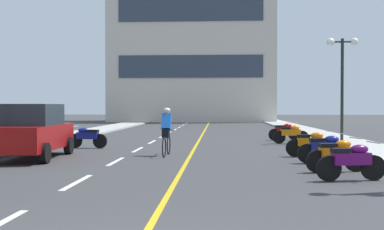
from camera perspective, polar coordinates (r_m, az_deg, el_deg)
ground_plane at (r=25.55m, az=0.48°, el=-2.83°), size 140.00×140.00×0.00m
curb_left at (r=29.74m, az=-13.24°, el=-2.19°), size 2.40×72.00×0.12m
curb_right at (r=29.13m, az=15.08°, el=-2.27°), size 2.40×72.00×0.12m
lane_dash_1 at (r=11.09m, az=-13.91°, el=-7.99°), size 0.14×2.20×0.01m
lane_dash_2 at (r=14.92m, az=-9.35°, el=-5.64°), size 0.14×2.20×0.01m
lane_dash_3 at (r=18.83m, az=-6.68°, el=-4.24°), size 0.14×2.20×0.01m
lane_dash_4 at (r=22.76m, az=-4.94°, el=-3.31°), size 0.14×2.20×0.01m
lane_dash_5 at (r=26.72m, az=-3.71°, el=-2.66°), size 0.14×2.20×0.01m
lane_dash_6 at (r=30.68m, az=-2.80°, el=-2.17°), size 0.14×2.20×0.01m
lane_dash_7 at (r=34.66m, az=-2.10°, el=-1.80°), size 0.14×2.20×0.01m
lane_dash_8 at (r=38.64m, az=-1.54°, el=-1.50°), size 0.14×2.20×0.01m
lane_dash_9 at (r=42.62m, az=-1.09°, el=-1.26°), size 0.14×2.20×0.01m
lane_dash_10 at (r=46.61m, az=-0.72°, el=-1.06°), size 0.14×2.20×0.01m
lane_dash_11 at (r=50.60m, az=-0.40°, el=-0.89°), size 0.14×2.20×0.01m
centre_line_yellow at (r=28.53m, az=1.28°, el=-2.42°), size 0.12×66.00×0.01m
office_building at (r=53.74m, az=0.02°, el=9.91°), size 18.36×7.23×19.99m
street_lamp_mid at (r=22.94m, az=17.96°, el=5.86°), size 1.46×0.36×4.82m
parked_car_near at (r=16.39m, az=-19.01°, el=-1.88°), size 2.13×4.30×1.82m
motorcycle_1 at (r=11.51m, az=19.00°, el=-5.33°), size 1.69×0.63×0.92m
motorcycle_2 at (r=12.89m, az=17.34°, el=-4.64°), size 1.67×0.68×0.92m
motorcycle_3 at (r=14.75m, az=16.08°, el=-3.91°), size 1.70×0.60×0.92m
motorcycle_4 at (r=16.51m, az=14.42°, el=-3.37°), size 1.70×0.60×0.92m
motorcycle_5 at (r=19.84m, az=-12.73°, el=-2.62°), size 1.70×0.60×0.92m
motorcycle_6 at (r=22.18m, az=12.05°, el=-2.23°), size 1.70×0.60×0.92m
motorcycle_7 at (r=24.31m, az=11.26°, el=-1.94°), size 1.65×0.77×0.92m
cyclist_rider at (r=16.41m, az=-3.16°, el=-1.92°), size 0.42×1.77×1.71m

